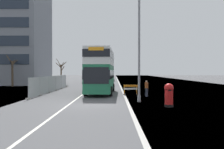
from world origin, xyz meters
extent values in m
cube|color=#4C4C4F|center=(0.00, 0.00, -0.05)|extent=(140.00, 280.00, 0.10)
cube|color=#B2AFA8|center=(3.05, 0.00, 0.00)|extent=(0.24, 196.00, 0.01)
cube|color=silver|center=(-1.45, 0.00, 0.00)|extent=(0.16, 168.00, 0.01)
cube|color=#1E6B47|center=(0.46, 9.68, 1.77)|extent=(2.94, 10.09, 2.84)
cube|color=silver|center=(0.46, 9.68, 3.39)|extent=(2.94, 10.09, 0.40)
cube|color=silver|center=(0.46, 9.68, 4.26)|extent=(2.91, 9.99, 1.33)
cube|color=black|center=(0.46, 9.68, 2.20)|extent=(2.97, 10.19, 0.91)
cube|color=black|center=(0.46, 9.68, 4.26)|extent=(2.96, 10.14, 0.73)
cube|color=black|center=(0.28, 4.66, 2.12)|extent=(2.38, 0.14, 1.56)
cube|color=orange|center=(0.28, 4.66, 4.62)|extent=(1.43, 0.11, 0.32)
cube|color=#1E6B47|center=(0.46, 9.68, 0.53)|extent=(2.97, 10.19, 0.36)
cylinder|color=black|center=(-0.94, 6.63, 0.50)|extent=(0.34, 1.01, 1.00)
cylinder|color=black|center=(1.64, 6.54, 0.50)|extent=(0.34, 1.01, 1.00)
cylinder|color=black|center=(-0.74, 12.48, 0.50)|extent=(0.34, 1.01, 1.00)
cylinder|color=black|center=(1.85, 12.39, 0.50)|extent=(0.34, 1.01, 1.00)
cylinder|color=gray|center=(4.01, 1.91, 4.68)|extent=(0.18, 0.18, 9.36)
cylinder|color=gray|center=(4.01, 1.91, 0.25)|extent=(0.29, 0.29, 0.50)
cylinder|color=black|center=(5.84, -0.81, 0.09)|extent=(0.63, 0.63, 0.18)
cylinder|color=red|center=(5.84, -0.81, 0.76)|extent=(0.59, 0.59, 1.16)
sphere|color=red|center=(5.84, -0.81, 1.34)|extent=(0.66, 0.66, 0.66)
cube|color=black|center=(5.84, -1.12, 1.20)|extent=(0.22, 0.03, 0.07)
cube|color=orange|center=(3.71, 7.88, 0.98)|extent=(1.50, 0.30, 0.20)
cube|color=white|center=(3.71, 7.88, 0.66)|extent=(1.50, 0.30, 0.20)
cube|color=orange|center=(3.05, 7.79, 0.49)|extent=(0.08, 0.08, 0.98)
cube|color=black|center=(3.05, 7.79, 0.04)|extent=(0.20, 0.46, 0.08)
cube|color=orange|center=(4.38, 7.98, 0.49)|extent=(0.08, 0.08, 0.98)
cube|color=black|center=(4.38, 7.98, 0.04)|extent=(0.20, 0.46, 0.08)
cube|color=#A8AAAD|center=(-5.71, 5.34, 0.99)|extent=(0.04, 3.26, 1.88)
cube|color=#A8AAAD|center=(-5.71, 8.74, 0.99)|extent=(0.04, 3.26, 1.88)
cube|color=#A8AAAD|center=(-5.71, 12.14, 0.99)|extent=(0.04, 3.26, 1.88)
cube|color=#A8AAAD|center=(-5.71, 15.54, 0.99)|extent=(0.04, 3.26, 1.88)
cube|color=#A8AAAD|center=(-5.71, 18.94, 0.99)|extent=(0.04, 3.26, 1.88)
cylinder|color=#939699|center=(-5.71, 3.64, 0.99)|extent=(0.06, 0.06, 1.98)
cube|color=gray|center=(-5.71, 3.64, 0.06)|extent=(0.44, 0.20, 0.12)
cylinder|color=#939699|center=(-5.71, 7.04, 0.99)|extent=(0.06, 0.06, 1.98)
cube|color=gray|center=(-5.71, 7.04, 0.06)|extent=(0.44, 0.20, 0.12)
cylinder|color=#939699|center=(-5.71, 10.44, 0.99)|extent=(0.06, 0.06, 1.98)
cube|color=gray|center=(-5.71, 10.44, 0.06)|extent=(0.44, 0.20, 0.12)
cylinder|color=#939699|center=(-5.71, 13.84, 0.99)|extent=(0.06, 0.06, 1.98)
cube|color=gray|center=(-5.71, 13.84, 0.06)|extent=(0.44, 0.20, 0.12)
cylinder|color=#939699|center=(-5.71, 17.24, 0.99)|extent=(0.06, 0.06, 1.98)
cube|color=gray|center=(-5.71, 17.24, 0.06)|extent=(0.44, 0.20, 0.12)
cylinder|color=#939699|center=(-5.71, 20.64, 0.99)|extent=(0.06, 0.06, 1.98)
cube|color=gray|center=(-5.71, 20.64, 0.06)|extent=(0.44, 0.20, 0.12)
cube|color=black|center=(0.72, 25.46, 0.88)|extent=(1.87, 4.43, 1.39)
cube|color=black|center=(0.72, 25.46, 1.92)|extent=(1.72, 2.43, 0.70)
cylinder|color=black|center=(1.66, 26.83, 0.30)|extent=(0.20, 0.60, 0.60)
cylinder|color=black|center=(-0.21, 26.83, 0.30)|extent=(0.20, 0.60, 0.60)
cylinder|color=black|center=(1.66, 24.09, 0.30)|extent=(0.20, 0.60, 0.60)
cylinder|color=black|center=(-0.21, 24.09, 0.30)|extent=(0.20, 0.60, 0.60)
cube|color=silver|center=(-3.84, 34.46, 0.85)|extent=(1.70, 4.53, 1.33)
cube|color=black|center=(-3.84, 34.46, 1.88)|extent=(1.57, 2.49, 0.73)
cylinder|color=black|center=(-2.99, 35.86, 0.30)|extent=(0.20, 0.60, 0.60)
cylinder|color=black|center=(-4.69, 35.86, 0.30)|extent=(0.20, 0.60, 0.60)
cylinder|color=black|center=(-2.99, 33.05, 0.30)|extent=(0.20, 0.60, 0.60)
cylinder|color=black|center=(-4.69, 33.05, 0.30)|extent=(0.20, 0.60, 0.60)
cube|color=slate|center=(1.02, 43.51, 0.74)|extent=(1.86, 3.86, 1.12)
cube|color=black|center=(1.02, 43.51, 1.69)|extent=(1.71, 2.12, 0.79)
cylinder|color=black|center=(1.95, 44.71, 0.30)|extent=(0.20, 0.60, 0.60)
cylinder|color=black|center=(0.09, 44.71, 0.30)|extent=(0.20, 0.60, 0.60)
cylinder|color=black|center=(1.95, 42.32, 0.30)|extent=(0.20, 0.60, 0.60)
cylinder|color=black|center=(0.09, 42.32, 0.30)|extent=(0.20, 0.60, 0.60)
cylinder|color=#4C3D2D|center=(-15.04, 22.51, 2.14)|extent=(0.35, 0.35, 4.27)
cylinder|color=#4C3D2D|center=(-14.64, 22.62, 4.04)|extent=(0.93, 0.38, 0.99)
cylinder|color=#4C3D2D|center=(-15.07, 23.08, 3.91)|extent=(0.22, 1.25, 1.30)
cylinder|color=#4C3D2D|center=(-15.58, 22.65, 4.49)|extent=(1.25, 0.45, 1.53)
cylinder|color=#4C3D2D|center=(-14.90, 21.79, 3.78)|extent=(0.43, 1.55, 1.18)
cylinder|color=#4C3D2D|center=(-11.44, 43.47, 2.11)|extent=(0.35, 0.35, 4.21)
cylinder|color=#4C3D2D|center=(-10.79, 43.57, 4.30)|extent=(1.42, 0.38, 1.48)
cylinder|color=#4C3D2D|center=(-11.12, 43.82, 3.18)|extent=(0.85, 0.92, 1.32)
cylinder|color=#4C3D2D|center=(-11.57, 43.95, 3.56)|extent=(0.45, 1.13, 1.55)
cylinder|color=#4C3D2D|center=(-12.23, 44.03, 4.08)|extent=(1.75, 1.30, 1.41)
cylinder|color=#4C3D2D|center=(-11.94, 43.11, 4.66)|extent=(1.16, 0.88, 2.05)
cylinder|color=#4C3D2D|center=(-11.59, 43.03, 3.84)|extent=(0.49, 1.04, 1.54)
cylinder|color=#4C3D2D|center=(-10.99, 42.90, 4.21)|extent=(1.08, 1.31, 1.08)
cylinder|color=#2D3342|center=(5.20, 6.28, 0.41)|extent=(0.29, 0.29, 0.82)
cylinder|color=#99471E|center=(5.20, 6.28, 1.10)|extent=(0.34, 0.34, 0.56)
sphere|color=#937056|center=(5.20, 6.28, 1.49)|extent=(0.22, 0.22, 0.22)
camera|label=1|loc=(1.96, -18.05, 2.51)|focal=39.13mm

